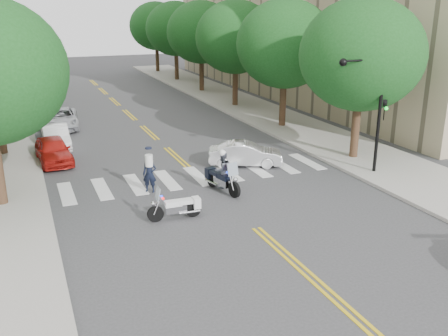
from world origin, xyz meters
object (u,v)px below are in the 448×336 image
motorcycle_police (222,173)px  convertible (246,154)px  motorcycle_parked (179,207)px  officer_standing (150,174)px

motorcycle_police → convertible: motorcycle_police is taller
motorcycle_parked → officer_standing: size_ratio=1.29×
motorcycle_police → motorcycle_parked: motorcycle_police is taller
motorcycle_police → officer_standing: (-2.99, 1.15, -0.03)m
motorcycle_parked → officer_standing: 3.33m
motorcycle_police → officer_standing: size_ratio=1.42×
officer_standing → convertible: (5.57, 1.88, -0.21)m
motorcycle_parked → convertible: size_ratio=0.57×
motorcycle_police → convertible: bearing=-143.4°
motorcycle_police → convertible: 3.98m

